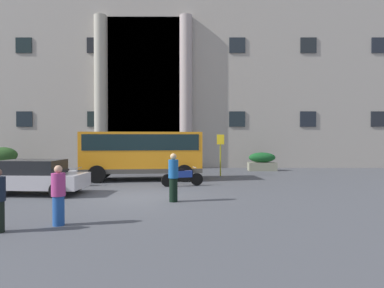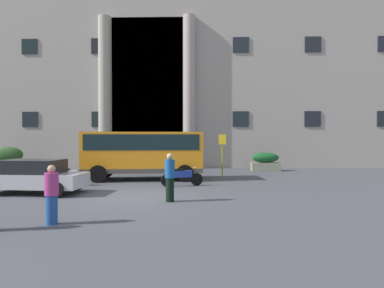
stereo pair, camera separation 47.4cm
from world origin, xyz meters
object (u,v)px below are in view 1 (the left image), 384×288
(bus_stop_sign, at_px, (221,150))
(hedge_planter_west, at_px, (164,161))
(scooter_by_planter, at_px, (182,177))
(motorcycle_far_end, at_px, (67,176))
(pedestrian_woman_with_bag, at_px, (174,177))
(parked_hatchback_near, at_px, (34,177))
(pedestrian_man_crossing, at_px, (59,195))
(orange_minibus, at_px, (143,151))
(hedge_planter_far_west, at_px, (263,162))
(hedge_planter_entrance_right, at_px, (4,160))

(bus_stop_sign, distance_m, hedge_planter_west, 5.05)
(bus_stop_sign, xyz_separation_m, scooter_by_planter, (-2.23, -4.36, -1.10))
(hedge_planter_west, distance_m, motorcycle_far_end, 8.60)
(scooter_by_planter, bearing_deg, hedge_planter_west, 84.03)
(scooter_by_planter, height_order, pedestrian_woman_with_bag, pedestrian_woman_with_bag)
(motorcycle_far_end, distance_m, pedestrian_woman_with_bag, 6.73)
(parked_hatchback_near, relative_size, motorcycle_far_end, 2.03)
(pedestrian_man_crossing, bearing_deg, pedestrian_woman_with_bag, -65.88)
(orange_minibus, height_order, hedge_planter_far_west, orange_minibus)
(parked_hatchback_near, xyz_separation_m, motorcycle_far_end, (0.41, 2.44, -0.26))
(orange_minibus, height_order, hedge_planter_west, orange_minibus)
(hedge_planter_entrance_right, bearing_deg, hedge_planter_far_west, 1.28)
(hedge_planter_west, xyz_separation_m, hedge_planter_entrance_right, (-11.08, -0.30, 0.13))
(orange_minibus, distance_m, pedestrian_man_crossing, 9.84)
(orange_minibus, relative_size, hedge_planter_far_west, 3.37)
(orange_minibus, bearing_deg, pedestrian_man_crossing, -100.36)
(bus_stop_sign, relative_size, scooter_by_planter, 1.26)
(bus_stop_sign, relative_size, motorcycle_far_end, 1.20)
(orange_minibus, relative_size, hedge_planter_west, 3.02)
(motorcycle_far_end, bearing_deg, scooter_by_planter, 0.84)
(parked_hatchback_near, height_order, motorcycle_far_end, parked_hatchback_near)
(hedge_planter_west, relative_size, motorcycle_far_end, 1.04)
(hedge_planter_west, height_order, pedestrian_man_crossing, pedestrian_man_crossing)
(orange_minibus, bearing_deg, hedge_planter_west, 76.14)
(hedge_planter_entrance_right, xyz_separation_m, pedestrian_man_crossing, (9.58, -14.66, -0.02))
(hedge_planter_west, distance_m, pedestrian_man_crossing, 15.03)
(parked_hatchback_near, bearing_deg, motorcycle_far_end, 84.03)
(pedestrian_woman_with_bag, bearing_deg, parked_hatchback_near, -162.34)
(scooter_by_planter, bearing_deg, hedge_planter_entrance_right, 132.62)
(bus_stop_sign, bearing_deg, hedge_planter_entrance_right, 168.57)
(scooter_by_planter, distance_m, pedestrian_man_crossing, 7.91)
(orange_minibus, xyz_separation_m, pedestrian_man_crossing, (-0.77, -9.78, -0.79))
(hedge_planter_far_west, height_order, pedestrian_man_crossing, pedestrian_man_crossing)
(bus_stop_sign, xyz_separation_m, pedestrian_man_crossing, (-5.22, -11.67, -0.77))
(hedge_planter_west, bearing_deg, hedge_planter_far_west, 0.88)
(motorcycle_far_end, bearing_deg, hedge_planter_west, 63.44)
(hedge_planter_far_west, xyz_separation_m, scooter_by_planter, (-5.45, -7.76, -0.16))
(pedestrian_woman_with_bag, bearing_deg, hedge_planter_west, 129.72)
(pedestrian_man_crossing, bearing_deg, bus_stop_sign, -49.58)
(hedge_planter_west, bearing_deg, motorcycle_far_end, -117.98)
(parked_hatchback_near, bearing_deg, pedestrian_woman_with_bag, -11.85)
(orange_minibus, relative_size, parked_hatchback_near, 1.56)
(parked_hatchback_near, relative_size, scooter_by_planter, 2.12)
(orange_minibus, bearing_deg, hedge_planter_far_west, 28.71)
(hedge_planter_entrance_right, bearing_deg, hedge_planter_west, 1.54)
(hedge_planter_west, bearing_deg, pedestrian_man_crossing, -95.72)
(hedge_planter_entrance_right, bearing_deg, scooter_by_planter, -30.30)
(hedge_planter_entrance_right, bearing_deg, pedestrian_woman_with_bag, -42.40)
(parked_hatchback_near, height_order, pedestrian_woman_with_bag, pedestrian_woman_with_bag)
(hedge_planter_west, relative_size, pedestrian_woman_with_bag, 1.25)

